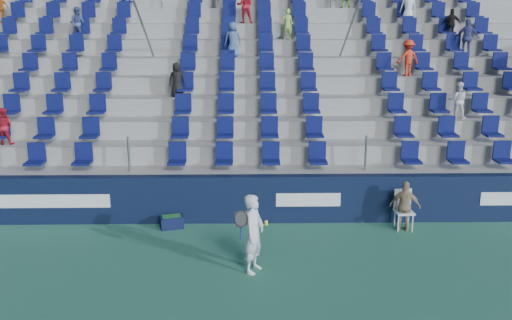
# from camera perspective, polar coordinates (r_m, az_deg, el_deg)

# --- Properties ---
(ground) EXTENTS (70.00, 70.00, 0.00)m
(ground) POSITION_cam_1_polar(r_m,az_deg,el_deg) (11.61, -0.78, -11.78)
(ground) COLOR #2F6F55
(ground) RESTS_ON ground
(sponsor_wall) EXTENTS (24.00, 0.32, 1.20)m
(sponsor_wall) POSITION_cam_1_polar(r_m,az_deg,el_deg) (14.28, -0.82, -3.90)
(sponsor_wall) COLOR black
(sponsor_wall) RESTS_ON ground
(grandstand) EXTENTS (24.00, 8.17, 6.63)m
(grandstand) POSITION_cam_1_polar(r_m,az_deg,el_deg) (18.86, -0.88, 5.58)
(grandstand) COLOR #9F9F9A
(grandstand) RESTS_ON ground
(tennis_player) EXTENTS (0.70, 0.71, 1.65)m
(tennis_player) POSITION_cam_1_polar(r_m,az_deg,el_deg) (11.58, -0.25, -7.36)
(tennis_player) COLOR white
(tennis_player) RESTS_ON ground
(line_judge_chair) EXTENTS (0.46, 0.47, 0.97)m
(line_judge_chair) POSITION_cam_1_polar(r_m,az_deg,el_deg) (14.34, 14.51, -4.51)
(line_judge_chair) COLOR white
(line_judge_chair) RESTS_ON ground
(line_judge) EXTENTS (0.78, 0.50, 1.23)m
(line_judge) POSITION_cam_1_polar(r_m,az_deg,el_deg) (14.18, 14.68, -4.49)
(line_judge) COLOR tan
(line_judge) RESTS_ON ground
(ball_bin) EXTENTS (0.63, 0.50, 0.31)m
(ball_bin) POSITION_cam_1_polar(r_m,az_deg,el_deg) (14.18, -8.44, -6.08)
(ball_bin) COLOR #0E1334
(ball_bin) RESTS_ON ground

